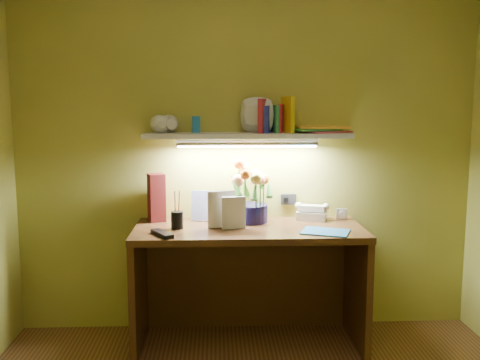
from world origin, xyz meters
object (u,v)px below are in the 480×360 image
at_px(desk, 249,286).
at_px(flower_bouquet, 250,192).
at_px(telephone, 312,211).
at_px(whisky_bottle, 158,198).
at_px(desk_clock, 342,214).

xyz_separation_m(desk, flower_bouquet, (0.02, 0.15, 0.57)).
xyz_separation_m(desk, telephone, (0.42, 0.20, 0.43)).
xyz_separation_m(flower_bouquet, whisky_bottle, (-0.59, 0.09, -0.05)).
bearing_deg(flower_bouquet, desk, -96.13).
relative_size(desk, telephone, 7.54).
bearing_deg(whisky_bottle, flower_bouquet, -8.85).
bearing_deg(telephone, flower_bouquet, -155.84).
bearing_deg(desk_clock, flower_bouquet, -168.50).
bearing_deg(telephone, whisky_bottle, -165.00).
xyz_separation_m(desk, whisky_bottle, (-0.57, 0.24, 0.52)).
distance_m(telephone, whisky_bottle, 1.00).
height_order(desk, desk_clock, desk_clock).
xyz_separation_m(desk, desk_clock, (0.62, 0.20, 0.41)).
bearing_deg(flower_bouquet, whisky_bottle, 171.15).
distance_m(desk, telephone, 0.63).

